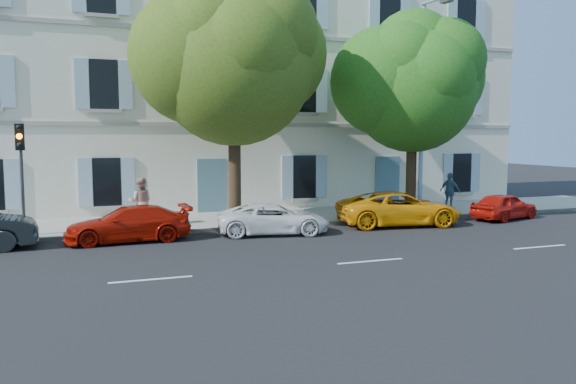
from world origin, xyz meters
name	(u,v)px	position (x,y,z in m)	size (l,w,h in m)	color
ground	(315,237)	(0.00, 0.00, 0.00)	(90.00, 90.00, 0.00)	black
sidewalk	(275,218)	(0.00, 4.45, 0.07)	(36.00, 4.50, 0.15)	#A09E96
kerb	(293,225)	(0.00, 2.28, 0.08)	(36.00, 0.16, 0.16)	#9E998E
building	(239,86)	(0.00, 10.20, 6.00)	(28.00, 7.00, 12.00)	silver
car_red_coupe	(129,224)	(-6.13, 1.39, 0.59)	(1.65, 4.07, 1.18)	#A01004
car_white_coupe	(274,219)	(-1.16, 1.12, 0.56)	(1.85, 4.00, 1.11)	white
car_yellow_supercar	(399,208)	(4.08, 1.31, 0.67)	(2.22, 4.81, 1.34)	orange
car_red_hatchback	(504,206)	(9.07, 1.20, 0.57)	(1.34, 3.32, 1.13)	#AF130A
tree_left	(234,66)	(-2.12, 2.86, 6.06)	(5.93, 5.93, 9.18)	#3A2819
tree_right	(413,89)	(5.75, 3.14, 5.49)	(5.40, 5.40, 8.32)	#3A2819
traffic_light	(21,155)	(-9.42, 2.79, 2.86)	(0.30, 0.42, 3.75)	#383A3D
street_lamp	(425,96)	(5.99, 2.62, 5.15)	(0.34, 1.88, 8.82)	#7293BF
pedestrian_a	(144,203)	(-5.40, 3.78, 0.99)	(0.62, 0.40, 1.69)	silver
pedestrian_b	(140,202)	(-5.55, 3.54, 1.06)	(0.89, 0.69, 1.82)	tan
pedestrian_c	(450,191)	(8.16, 3.69, 1.00)	(0.99, 0.41, 1.69)	#476A83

